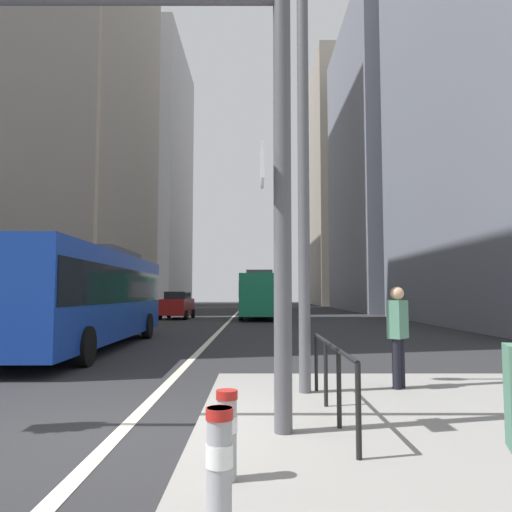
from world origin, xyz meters
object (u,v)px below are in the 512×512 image
object	(u,v)px
traffic_signal_gantry	(104,107)
bollard_right	(228,430)
car_receding_near	(261,300)
street_lamp_post	(304,95)
city_bus_red_receding	(261,293)
car_oncoming_mid	(178,305)
bollard_left	(220,463)
pedestrian_walking	(399,331)
city_bus_blue_oncoming	(89,293)

from	to	relation	value
traffic_signal_gantry	bollard_right	xyz separation A→B (m)	(1.65, -1.49, -3.55)
traffic_signal_gantry	car_receding_near	bearing A→B (deg)	87.59
street_lamp_post	bollard_right	xyz separation A→B (m)	(-1.09, -3.88, -4.69)
city_bus_red_receding	car_oncoming_mid	size ratio (longest dim) A/B	2.57
city_bus_red_receding	bollard_left	distance (m)	33.06
bollard_left	bollard_right	bearing A→B (deg)	90.38
car_oncoming_mid	traffic_signal_gantry	distance (m)	29.94
car_oncoming_mid	bollard_left	bearing A→B (deg)	-80.41
traffic_signal_gantry	bollard_right	bearing A→B (deg)	-41.97
bollard_left	bollard_right	xyz separation A→B (m)	(-0.01, 0.98, -0.04)
traffic_signal_gantry	street_lamp_post	world-z (taller)	street_lamp_post
city_bus_red_receding	street_lamp_post	xyz separation A→B (m)	(0.49, -28.17, 3.45)
city_bus_red_receding	bollard_left	bearing A→B (deg)	-91.02
pedestrian_walking	street_lamp_post	bearing A→B (deg)	-167.87
city_bus_red_receding	bollard_left	size ratio (longest dim) A/B	13.54
car_oncoming_mid	street_lamp_post	distance (m)	28.24
car_oncoming_mid	street_lamp_post	xyz separation A→B (m)	(6.49, -27.15, 4.29)
city_bus_blue_oncoming	street_lamp_post	bearing A→B (deg)	-50.75
city_bus_red_receding	traffic_signal_gantry	distance (m)	30.74
street_lamp_post	city_bus_red_receding	bearing A→B (deg)	91.00
pedestrian_walking	city_bus_blue_oncoming	bearing A→B (deg)	137.32
city_bus_red_receding	traffic_signal_gantry	world-z (taller)	traffic_signal_gantry
pedestrian_walking	bollard_left	bearing A→B (deg)	-117.85
traffic_signal_gantry	pedestrian_walking	xyz separation A→B (m)	(4.42, 2.76, -2.99)
bollard_left	pedestrian_walking	xyz separation A→B (m)	(2.76, 5.23, 0.52)
city_bus_blue_oncoming	street_lamp_post	xyz separation A→B (m)	(6.33, -7.75, 3.45)
city_bus_blue_oncoming	pedestrian_walking	size ratio (longest dim) A/B	6.77
city_bus_red_receding	traffic_signal_gantry	size ratio (longest dim) A/B	1.74
city_bus_red_receding	pedestrian_walking	distance (m)	27.90
street_lamp_post	bollard_left	size ratio (longest dim) A/B	9.34
car_receding_near	pedestrian_walking	distance (m)	54.88
car_receding_near	traffic_signal_gantry	bearing A→B (deg)	-92.41
car_oncoming_mid	city_bus_red_receding	bearing A→B (deg)	9.70
street_lamp_post	traffic_signal_gantry	bearing A→B (deg)	-138.82
car_oncoming_mid	bollard_left	size ratio (longest dim) A/B	5.27
car_oncoming_mid	bollard_right	xyz separation A→B (m)	(5.40, -31.03, -0.40)
bollard_left	pedestrian_walking	distance (m)	5.94
city_bus_red_receding	bollard_left	world-z (taller)	city_bus_red_receding
bollard_right	pedestrian_walking	distance (m)	5.10
bollard_right	pedestrian_walking	size ratio (longest dim) A/B	0.44
city_bus_blue_oncoming	car_receding_near	size ratio (longest dim) A/B	2.83
city_bus_blue_oncoming	bollard_right	xyz separation A→B (m)	(5.25, -11.64, -1.25)
city_bus_blue_oncoming	pedestrian_walking	xyz separation A→B (m)	(8.02, -7.39, -0.69)
city_bus_blue_oncoming	bollard_right	distance (m)	12.82
traffic_signal_gantry	pedestrian_walking	bearing A→B (deg)	31.95
car_oncoming_mid	car_receding_near	bearing A→B (deg)	77.59
bollard_left	car_oncoming_mid	bearing A→B (deg)	99.59
traffic_signal_gantry	bollard_left	bearing A→B (deg)	-56.12
city_bus_blue_oncoming	traffic_signal_gantry	bearing A→B (deg)	-70.50
street_lamp_post	bollard_left	bearing A→B (deg)	-102.51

